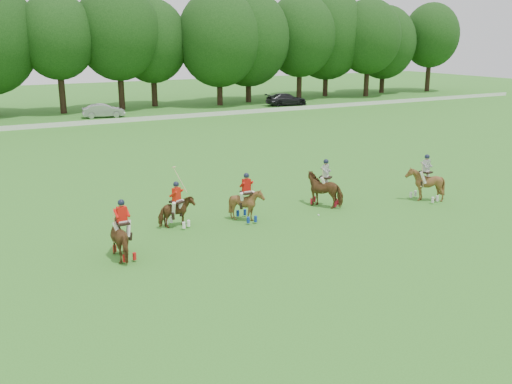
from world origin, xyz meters
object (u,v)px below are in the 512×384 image
polo_red_b (177,211)px  polo_red_c (246,204)px  polo_stripe_a (325,189)px  polo_ball (319,215)px  car_mid (104,111)px  polo_stripe_b (425,184)px  polo_red_a (123,237)px  car_right (286,99)px

polo_red_b → polo_red_c: bearing=-12.0°
polo_stripe_a → polo_ball: polo_stripe_a is taller
polo_stripe_a → polo_ball: 1.97m
car_mid → polo_red_c: polo_red_c is taller
polo_red_c → polo_stripe_b: polo_stripe_b is taller
polo_red_b → polo_stripe_a: size_ratio=1.10×
polo_red_b → polo_stripe_a: bearing=-3.0°
car_mid → polo_stripe_b: bearing=-161.3°
polo_red_a → polo_red_c: size_ratio=1.03×
polo_red_a → polo_ball: bearing=4.7°
polo_red_a → polo_ball: 9.67m
polo_red_c → polo_stripe_a: 4.60m
polo_red_a → polo_stripe_a: polo_stripe_a is taller
car_mid → polo_red_c: (-2.91, -38.02, 0.10)m
polo_stripe_a → polo_stripe_b: polo_stripe_b is taller
polo_red_c → polo_ball: size_ratio=25.23×
polo_red_b → polo_stripe_a: polo_red_b is taller
polo_red_b → polo_red_c: (3.15, -0.67, 0.08)m
polo_red_b → polo_stripe_a: 7.75m
polo_ball → polo_stripe_b: bearing=-3.9°
polo_ball → car_mid: bearing=90.6°
polo_stripe_a → polo_red_b: bearing=177.0°
car_mid → car_right: bearing=-81.0°
polo_red_a → polo_ball: (9.61, 0.78, -0.80)m
polo_red_b → polo_ball: size_ratio=29.35×
car_right → polo_ball: car_right is taller
polo_stripe_a → polo_ball: size_ratio=26.64×
car_mid → polo_stripe_a: size_ratio=1.79×
polo_red_c → car_right: bearing=56.2°
polo_stripe_b → polo_red_b: bearing=170.6°
polo_red_c → car_mid: bearing=85.6°
car_right → car_mid: bearing=96.4°
car_right → polo_stripe_a: bearing=157.5°
car_mid → polo_red_a: bearing=176.0°
polo_stripe_b → car_mid: bearing=99.7°
car_right → polo_stripe_b: 42.50m
car_right → polo_red_c: 45.73m
polo_red_b → polo_stripe_b: 12.98m
car_mid → polo_ball: bearing=-170.4°
car_mid → polo_red_b: size_ratio=1.63×
polo_red_c → polo_red_b: bearing=168.0°
polo_stripe_a → polo_stripe_b: 5.35m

